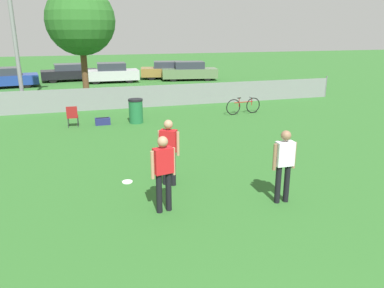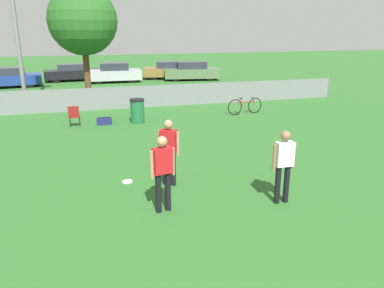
% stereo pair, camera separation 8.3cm
% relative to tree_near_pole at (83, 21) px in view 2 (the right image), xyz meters
% --- Properties ---
extents(fence_backline, '(23.94, 0.07, 1.21)m').
position_rel_tree_near_pole_xyz_m(fence_backline, '(1.56, -1.79, -3.67)').
color(fence_backline, gray).
rests_on(fence_backline, ground_plane).
extents(tree_near_pole, '(3.46, 3.46, 5.97)m').
position_rel_tree_near_pole_xyz_m(tree_near_pole, '(0.00, 0.00, 0.00)').
color(tree_near_pole, brown).
rests_on(tree_near_pole, ground_plane).
extents(player_receiver_white, '(0.56, 0.23, 1.71)m').
position_rel_tree_near_pole_xyz_m(player_receiver_white, '(3.88, -13.55, -3.22)').
color(player_receiver_white, black).
rests_on(player_receiver_white, ground_plane).
extents(player_defender_red, '(0.55, 0.29, 1.71)m').
position_rel_tree_near_pole_xyz_m(player_defender_red, '(1.20, -13.21, -3.22)').
color(player_defender_red, black).
rests_on(player_defender_red, ground_plane).
extents(player_thrower_red, '(0.49, 0.40, 1.71)m').
position_rel_tree_near_pole_xyz_m(player_thrower_red, '(1.65, -11.82, -3.22)').
color(player_thrower_red, black).
rests_on(player_thrower_red, ground_plane).
extents(frisbee_disc, '(0.28, 0.28, 0.03)m').
position_rel_tree_near_pole_xyz_m(frisbee_disc, '(0.63, -11.36, -4.21)').
color(frisbee_disc, white).
rests_on(frisbee_disc, ground_plane).
extents(folding_chair_sideline, '(0.45, 0.45, 0.87)m').
position_rel_tree_near_pole_xyz_m(folding_chair_sideline, '(-0.72, -4.92, -3.74)').
color(folding_chair_sideline, '#333338').
rests_on(folding_chair_sideline, ground_plane).
extents(bicycle_sideline, '(1.80, 0.44, 0.79)m').
position_rel_tree_near_pole_xyz_m(bicycle_sideline, '(6.94, -4.66, -3.84)').
color(bicycle_sideline, black).
rests_on(bicycle_sideline, ground_plane).
extents(trash_bin, '(0.61, 0.61, 1.02)m').
position_rel_tree_near_pole_xyz_m(trash_bin, '(1.85, -4.96, -3.71)').
color(trash_bin, '#1E6638').
rests_on(trash_bin, ground_plane).
extents(gear_bag_sideline, '(0.61, 0.34, 0.30)m').
position_rel_tree_near_pole_xyz_m(gear_bag_sideline, '(0.46, -4.86, -4.08)').
color(gear_bag_sideline, navy).
rests_on(gear_bag_sideline, ground_plane).
extents(parked_car_blue, '(4.40, 2.33, 1.34)m').
position_rel_tree_near_pole_xyz_m(parked_car_blue, '(-5.12, 7.66, -3.56)').
color(parked_car_blue, black).
rests_on(parked_car_blue, ground_plane).
extents(parked_car_dark, '(4.29, 2.14, 1.29)m').
position_rel_tree_near_pole_xyz_m(parked_car_dark, '(-0.94, 10.01, -3.58)').
color(parked_car_dark, black).
rests_on(parked_car_dark, ground_plane).
extents(parked_car_silver, '(3.95, 1.84, 1.44)m').
position_rel_tree_near_pole_xyz_m(parked_car_silver, '(2.08, 8.24, -3.53)').
color(parked_car_silver, black).
rests_on(parked_car_silver, ground_plane).
extents(parked_car_tan, '(4.54, 2.60, 1.36)m').
position_rel_tree_near_pole_xyz_m(parked_car_tan, '(6.60, 9.12, -3.55)').
color(parked_car_tan, black).
rests_on(parked_car_tan, ground_plane).
extents(parked_car_olive, '(4.46, 2.31, 1.43)m').
position_rel_tree_near_pole_xyz_m(parked_car_olive, '(7.98, 7.79, -3.54)').
color(parked_car_olive, black).
rests_on(parked_car_olive, ground_plane).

